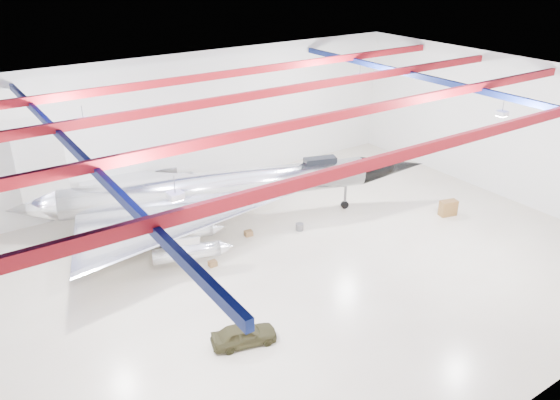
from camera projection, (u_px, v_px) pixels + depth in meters
floor at (295, 266)px, 34.36m from camera, size 40.00×40.00×0.00m
wall_back at (186, 124)px, 43.28m from camera, size 40.00×0.00×40.00m
wall_right at (505, 128)px, 42.22m from camera, size 0.00×30.00×30.00m
ceiling at (297, 93)px, 29.71m from camera, size 40.00×40.00×0.00m
ceiling_structure at (297, 106)px, 30.00m from camera, size 39.50×29.50×1.08m
jet_aircraft at (219, 191)px, 38.32m from camera, size 29.06×21.45×8.15m
jeep at (244, 334)px, 27.41m from camera, size 3.55×2.17×1.13m
desk at (448, 208)px, 40.59m from camera, size 1.42×0.96×1.18m
crate_ply at (213, 263)px, 34.27m from camera, size 0.52×0.41×0.36m
toolbox_red at (212, 213)px, 40.76m from camera, size 0.54×0.47×0.33m
engine_drum at (300, 227)px, 38.60m from camera, size 0.56×0.56×0.50m
crate_small at (162, 246)px, 36.41m from camera, size 0.40×0.34×0.25m
oil_barrel at (249, 233)px, 37.86m from camera, size 0.58×0.48×0.38m
spares_box at (266, 194)px, 43.82m from camera, size 0.44×0.44×0.38m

